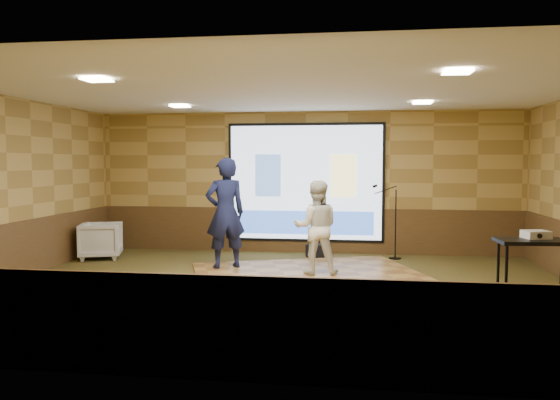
# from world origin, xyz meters

# --- Properties ---
(ground) EXTENTS (9.00, 9.00, 0.00)m
(ground) POSITION_xyz_m (0.00, 0.00, 0.00)
(ground) COLOR #2D3317
(ground) RESTS_ON ground
(room_shell) EXTENTS (9.04, 7.04, 3.02)m
(room_shell) POSITION_xyz_m (0.00, 0.00, 2.09)
(room_shell) COLOR #B09149
(room_shell) RESTS_ON ground
(wainscot_back) EXTENTS (9.00, 0.04, 0.95)m
(wainscot_back) POSITION_xyz_m (0.00, 3.48, 0.47)
(wainscot_back) COLOR #473017
(wainscot_back) RESTS_ON ground
(wainscot_front) EXTENTS (9.00, 0.04, 0.95)m
(wainscot_front) POSITION_xyz_m (0.00, -3.48, 0.47)
(wainscot_front) COLOR #473017
(wainscot_front) RESTS_ON ground
(wainscot_left) EXTENTS (0.04, 7.00, 0.95)m
(wainscot_left) POSITION_xyz_m (-4.48, 0.00, 0.47)
(wainscot_left) COLOR #473017
(wainscot_left) RESTS_ON ground
(projector_screen) EXTENTS (3.32, 0.06, 2.52)m
(projector_screen) POSITION_xyz_m (0.00, 3.44, 1.47)
(projector_screen) COLOR black
(projector_screen) RESTS_ON room_shell
(downlight_nw) EXTENTS (0.32, 0.32, 0.02)m
(downlight_nw) POSITION_xyz_m (-2.20, 1.80, 2.97)
(downlight_nw) COLOR beige
(downlight_nw) RESTS_ON room_shell
(downlight_ne) EXTENTS (0.32, 0.32, 0.02)m
(downlight_ne) POSITION_xyz_m (2.20, 1.80, 2.97)
(downlight_ne) COLOR beige
(downlight_ne) RESTS_ON room_shell
(downlight_sw) EXTENTS (0.32, 0.32, 0.02)m
(downlight_sw) POSITION_xyz_m (-2.20, -1.50, 2.97)
(downlight_sw) COLOR beige
(downlight_sw) RESTS_ON room_shell
(downlight_se) EXTENTS (0.32, 0.32, 0.02)m
(downlight_se) POSITION_xyz_m (2.20, -1.50, 2.97)
(downlight_se) COLOR beige
(downlight_se) RESTS_ON room_shell
(dance_floor) EXTENTS (4.57, 4.03, 0.03)m
(dance_floor) POSITION_xyz_m (0.29, 1.10, 0.01)
(dance_floor) COLOR #A1773B
(dance_floor) RESTS_ON ground
(player_left) EXTENTS (0.86, 0.76, 1.99)m
(player_left) POSITION_xyz_m (-1.27, 1.47, 1.02)
(player_left) COLOR #13183C
(player_left) RESTS_ON dance_floor
(player_right) EXTENTS (0.83, 0.67, 1.60)m
(player_right) POSITION_xyz_m (0.39, 1.15, 0.83)
(player_right) COLOR silver
(player_right) RESTS_ON dance_floor
(av_table) EXTENTS (0.92, 0.49, 0.97)m
(av_table) POSITION_xyz_m (3.29, -0.94, 0.68)
(av_table) COLOR black
(av_table) RESTS_ON ground
(projector) EXTENTS (0.35, 0.31, 0.10)m
(projector) POSITION_xyz_m (3.32, -0.85, 1.02)
(projector) COLOR silver
(projector) RESTS_ON av_table
(mic_stand) EXTENTS (0.59, 0.24, 1.50)m
(mic_stand) POSITION_xyz_m (1.80, 2.96, 0.49)
(mic_stand) COLOR black
(mic_stand) RESTS_ON ground
(banquet_chair) EXTENTS (1.00, 0.99, 0.73)m
(banquet_chair) POSITION_xyz_m (-4.00, 2.19, 0.36)
(banquet_chair) COLOR gray
(banquet_chair) RESTS_ON ground
(duffel_bag) EXTENTS (0.48, 0.39, 0.26)m
(duffel_bag) POSITION_xyz_m (0.29, 2.97, 0.13)
(duffel_bag) COLOR black
(duffel_bag) RESTS_ON ground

